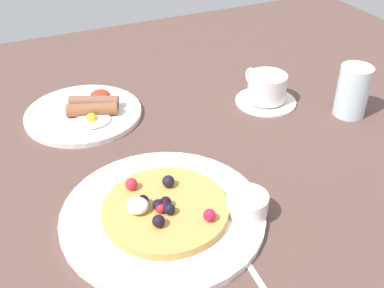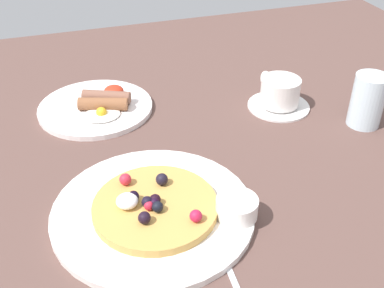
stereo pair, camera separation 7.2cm
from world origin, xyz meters
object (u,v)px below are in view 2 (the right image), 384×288
breakfast_plate (96,108)px  coffee_cup (280,91)px  pancake_plate (153,211)px  syrup_ramekin (237,207)px  water_glass (368,101)px  coffee_saucer (278,105)px

breakfast_plate → coffee_cup: size_ratio=2.11×
pancake_plate → breakfast_plate: (-3.47, 32.33, -0.03)cm
pancake_plate → syrup_ramekin: size_ratio=4.93×
syrup_ramekin → water_glass: bearing=27.4°
breakfast_plate → coffee_saucer: (34.58, -10.01, -0.08)cm
syrup_ramekin → water_glass: water_glass is taller
coffee_saucer → coffee_cup: size_ratio=1.16×
syrup_ramekin → coffee_saucer: syrup_ramekin is taller
water_glass → coffee_cup: bearing=138.8°
syrup_ramekin → water_glass: size_ratio=0.60×
pancake_plate → coffee_saucer: (31.11, 22.32, -0.11)cm
coffee_saucer → pancake_plate: bearing=-144.3°
pancake_plate → coffee_saucer: pancake_plate is taller
pancake_plate → coffee_saucer: size_ratio=2.40×
pancake_plate → coffee_saucer: 38.29cm
breakfast_plate → coffee_cup: bearing=-15.9°
water_glass → coffee_saucer: bearing=139.2°
pancake_plate → water_glass: bearing=15.3°
breakfast_plate → water_glass: 51.19cm
pancake_plate → water_glass: (43.23, 11.84, 4.40)cm
syrup_ramekin → coffee_cup: 34.10cm
coffee_saucer → water_glass: size_ratio=1.23×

